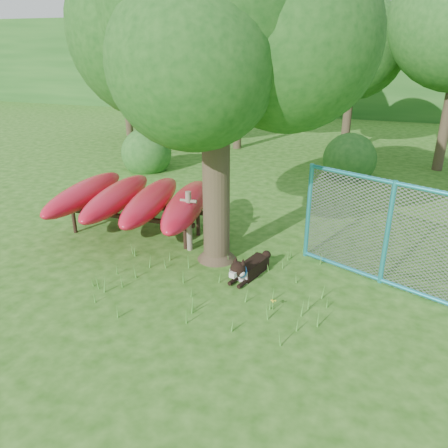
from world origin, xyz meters
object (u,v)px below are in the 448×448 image
(oak_tree, at_px, (214,23))
(husky_dog, at_px, (248,268))
(kayak_rack, at_px, (134,199))
(fence_section, at_px, (387,234))

(oak_tree, relative_size, husky_dog, 5.49)
(husky_dog, bearing_deg, kayak_rack, 174.89)
(oak_tree, bearing_deg, fence_section, 1.02)
(oak_tree, height_order, kayak_rack, oak_tree)
(kayak_rack, relative_size, husky_dog, 3.13)
(kayak_rack, xyz_separation_m, fence_section, (5.61, -0.49, 0.13))
(kayak_rack, distance_m, fence_section, 5.64)
(oak_tree, distance_m, fence_section, 4.90)
(fence_section, bearing_deg, oak_tree, -155.39)
(oak_tree, height_order, fence_section, oak_tree)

